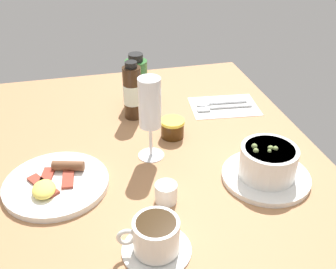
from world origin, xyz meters
TOP-DOWN VIEW (x-y plane):
  - ground_plane at (0.00, 0.00)cm, footprint 110.00×84.00cm
  - porridge_bowl at (-11.46, -23.97)cm, footprint 19.42×19.42cm
  - cutlery_setting at (22.86, -26.53)cm, footprint 15.59×20.76cm
  - coffee_cup at (-25.99, 3.98)cm, footprint 12.50×13.18cm
  - creamer_jug at (-13.46, -0.76)cm, footprint 5.32×4.85cm
  - wine_glass at (3.27, -1.03)cm, footprint 6.30×6.30cm
  - jam_jar at (10.50, -8.13)cm, footprint 6.20×6.20cm
  - sauce_bottle_green at (31.20, -2.53)cm, footprint 6.52×6.52cm
  - sauce_bottle_brown at (23.12, 0.48)cm, footprint 5.06×5.06cm
  - breakfast_plate at (-3.59, 21.31)cm, footprint 22.52×22.52cm

SIDE VIEW (x-z plane):
  - ground_plane at x=0.00cm, z-range -3.00..0.00cm
  - cutlery_setting at x=22.86cm, z-range -0.21..0.69cm
  - breakfast_plate at x=-3.59cm, z-range -0.89..2.81cm
  - creamer_jug at x=-13.46cm, z-range -0.25..4.58cm
  - jam_jar at x=10.50cm, z-range 0.03..4.86cm
  - coffee_cup at x=-25.99cm, z-range -0.14..6.82cm
  - porridge_bowl at x=-11.46cm, z-range -0.56..8.29cm
  - sauce_bottle_green at x=31.20cm, z-range -0.76..14.58cm
  - sauce_bottle_brown at x=23.12cm, z-range -0.61..15.78cm
  - wine_glass at x=3.27cm, z-range 3.13..23.36cm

